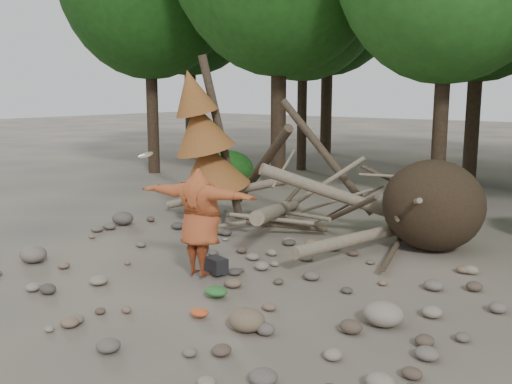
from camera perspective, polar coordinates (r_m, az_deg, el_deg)
The scene contains 13 objects.
ground at distance 10.72m, azimuth -4.53°, elevation -8.57°, with size 120.00×120.00×0.00m, color #514C44.
deadfall_pile at distance 13.00m, azimuth 14.75°, elevation -1.21°, with size 8.55×5.24×3.30m.
dead_conifer at distance 14.81m, azimuth -5.17°, elevation 4.97°, with size 2.06×2.16×4.35m.
bush_left at distance 19.40m, azimuth -2.85°, elevation 2.08°, with size 1.80×1.80×1.44m, color #1B4F15.
bush_mid at distance 16.77m, azimuth 15.40°, elevation -0.10°, with size 1.40×1.40×1.12m, color #25641D.
frisbee_thrower at distance 10.44m, azimuth -5.63°, elevation -2.99°, with size 2.81×1.01×2.20m.
backpack at distance 10.83m, azimuth -4.00°, elevation -7.60°, with size 0.42×0.28×0.28m, color black.
cloth_green at distance 9.69m, azimuth -4.01°, elevation -10.14°, with size 0.41×0.34×0.15m, color #2A6B2D.
cloth_orange at distance 8.91m, azimuth -5.67°, elevation -12.19°, with size 0.30×0.25×0.11m, color #C54C21.
boulder_front_left at distance 12.42m, azimuth -21.39°, elevation -5.81°, with size 0.57×0.51×0.34m, color slate.
boulder_front_right at distance 8.43m, azimuth -0.93°, elevation -12.66°, with size 0.55×0.50×0.33m, color #756149.
boulder_mid_right at distance 8.80m, azimuth 12.62°, elevation -11.80°, with size 0.60×0.54×0.36m, color gray.
boulder_mid_left at distance 15.13m, azimuth -13.19°, elevation -2.57°, with size 0.58×0.52×0.35m, color #59514B.
Camera 1 is at (6.71, -7.63, 3.43)m, focal length 40.00 mm.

